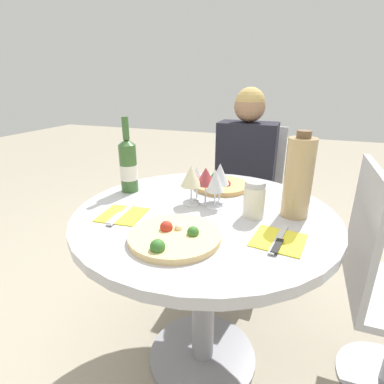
# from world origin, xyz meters

# --- Properties ---
(ground_plane) EXTENTS (12.00, 12.00, 0.00)m
(ground_plane) POSITION_xyz_m (0.00, 0.00, 0.00)
(ground_plane) COLOR #9E937F
(ground_plane) RESTS_ON ground
(dining_table) EXTENTS (0.97, 0.97, 0.74)m
(dining_table) POSITION_xyz_m (0.00, 0.00, 0.58)
(dining_table) COLOR gray
(dining_table) RESTS_ON ground_plane
(chair_behind_diner) EXTENTS (0.43, 0.43, 0.92)m
(chair_behind_diner) POSITION_xyz_m (0.01, 0.89, 0.44)
(chair_behind_diner) COLOR #ADADB2
(chair_behind_diner) RESTS_ON ground_plane
(seated_diner) EXTENTS (0.35, 0.40, 1.16)m
(seated_diner) POSITION_xyz_m (0.01, 0.74, 0.52)
(seated_diner) COLOR black
(seated_diner) RESTS_ON ground_plane
(pizza_large) EXTENTS (0.28, 0.28, 0.05)m
(pizza_large) POSITION_xyz_m (-0.02, -0.24, 0.75)
(pizza_large) COLOR #E5C17F
(pizza_large) RESTS_ON dining_table
(pizza_small_far) EXTENTS (0.25, 0.25, 0.05)m
(pizza_small_far) POSITION_xyz_m (-0.01, 0.27, 0.75)
(pizza_small_far) COLOR tan
(pizza_small_far) RESTS_ON dining_table
(wine_bottle) EXTENTS (0.07, 0.07, 0.32)m
(wine_bottle) POSITION_xyz_m (-0.37, 0.09, 0.85)
(wine_bottle) COLOR #38602D
(wine_bottle) RESTS_ON dining_table
(tall_carafe) EXTENTS (0.10, 0.10, 0.30)m
(tall_carafe) POSITION_xyz_m (0.31, 0.07, 0.88)
(tall_carafe) COLOR tan
(tall_carafe) RESTS_ON dining_table
(sugar_shaker) EXTENTS (0.08, 0.08, 0.13)m
(sugar_shaker) POSITION_xyz_m (0.18, 0.01, 0.80)
(sugar_shaker) COLOR silver
(sugar_shaker) RESTS_ON dining_table
(wine_glass_back_right) EXTENTS (0.07, 0.07, 0.16)m
(wine_glass_back_right) POSITION_xyz_m (0.03, 0.11, 0.85)
(wine_glass_back_right) COLOR silver
(wine_glass_back_right) RESTS_ON dining_table
(wine_glass_front_right) EXTENTS (0.07, 0.07, 0.15)m
(wine_glass_front_right) POSITION_xyz_m (0.03, 0.04, 0.84)
(wine_glass_front_right) COLOR silver
(wine_glass_front_right) RESTS_ON dining_table
(wine_glass_center) EXTENTS (0.08, 0.08, 0.14)m
(wine_glass_center) POSITION_xyz_m (-0.02, 0.07, 0.85)
(wine_glass_center) COLOR silver
(wine_glass_center) RESTS_ON dining_table
(wine_glass_front_left) EXTENTS (0.08, 0.08, 0.16)m
(wine_glass_front_left) POSITION_xyz_m (-0.07, 0.04, 0.85)
(wine_glass_front_left) COLOR silver
(wine_glass_front_left) RESTS_ON dining_table
(wine_glass_back_left) EXTENTS (0.06, 0.06, 0.13)m
(wine_glass_back_left) POSITION_xyz_m (-0.07, 0.11, 0.84)
(wine_glass_back_left) COLOR silver
(wine_glass_back_left) RESTS_ON dining_table
(place_setting_left) EXTENTS (0.16, 0.19, 0.01)m
(place_setting_left) POSITION_xyz_m (-0.27, -0.15, 0.74)
(place_setting_left) COLOR yellow
(place_setting_left) RESTS_ON dining_table
(place_setting_right) EXTENTS (0.17, 0.19, 0.01)m
(place_setting_right) POSITION_xyz_m (0.28, -0.14, 0.74)
(place_setting_right) COLOR yellow
(place_setting_right) RESTS_ON dining_table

